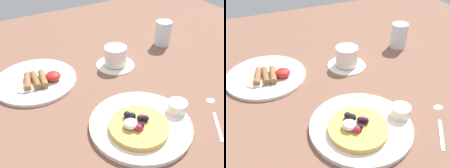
{
  "view_description": "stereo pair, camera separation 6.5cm",
  "coord_description": "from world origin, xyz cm",
  "views": [
    {
      "loc": [
        -26.58,
        -55.52,
        47.2
      ],
      "look_at": [
        4.3,
        -2.79,
        4.0
      ],
      "focal_mm": 42.42,
      "sensor_mm": 36.0,
      "label": 1
    },
    {
      "loc": [
        -20.76,
        -58.52,
        47.2
      ],
      "look_at": [
        4.3,
        -2.79,
        4.0
      ],
      "focal_mm": 42.42,
      "sensor_mm": 36.0,
      "label": 2
    }
  ],
  "objects": [
    {
      "name": "breakfast_plate",
      "position": [
        -12.86,
        15.1,
        0.51
      ],
      "size": [
        25.24,
        25.24,
        1.02
      ],
      "primitive_type": "cylinder",
      "color": "white",
      "rests_on": "ground_plane"
    },
    {
      "name": "pancake_plate",
      "position": [
        3.87,
        -17.55,
        0.67
      ],
      "size": [
        25.64,
        25.64,
        1.34
      ],
      "primitive_type": "cylinder",
      "color": "silver",
      "rests_on": "ground_plane"
    },
    {
      "name": "coffee_cup",
      "position": [
        13.84,
        11.3,
        3.96
      ],
      "size": [
        7.55,
        10.33,
        6.27
      ],
      "color": "silver",
      "rests_on": "coffee_saucer"
    },
    {
      "name": "coffee_saucer",
      "position": [
        13.77,
        11.13,
        0.35
      ],
      "size": [
        12.99,
        12.99,
        0.7
      ],
      "primitive_type": "cylinder",
      "color": "white",
      "rests_on": "ground_plane"
    },
    {
      "name": "water_glass",
      "position": [
        37.78,
        15.7,
        4.67
      ],
      "size": [
        6.04,
        6.04,
        9.35
      ],
      "primitive_type": "cylinder",
      "color": "silver",
      "rests_on": "ground_plane"
    },
    {
      "name": "syrup_ramekin",
      "position": [
        14.66,
        -18.61,
        2.81
      ],
      "size": [
        5.08,
        5.08,
        2.86
      ],
      "color": "silver",
      "rests_on": "pancake_plate"
    },
    {
      "name": "teaspoon",
      "position": [
        24.63,
        -22.43,
        0.24
      ],
      "size": [
        11.22,
        13.74,
        0.6
      ],
      "color": "silver",
      "rests_on": "ground_plane"
    },
    {
      "name": "fried_breakfast",
      "position": [
        -12.09,
        12.55,
        2.04
      ],
      "size": [
        13.79,
        9.26,
        2.79
      ],
      "color": "brown",
      "rests_on": "breakfast_plate"
    },
    {
      "name": "ground_plane",
      "position": [
        0.0,
        0.0,
        -1.5
      ],
      "size": [
        183.6,
        144.65,
        3.0
      ],
      "primitive_type": "cube",
      "color": "brown"
    },
    {
      "name": "pancake_with_berries",
      "position": [
        2.06,
        -19.07,
        2.34
      ],
      "size": [
        14.5,
        14.5,
        3.53
      ],
      "color": "gold",
      "rests_on": "pancake_plate"
    }
  ]
}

